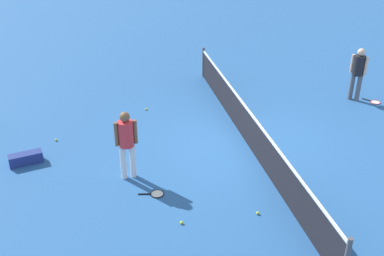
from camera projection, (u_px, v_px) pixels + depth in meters
The scene contains 11 objects.
ground_plane at pixel (248, 144), 12.24m from camera, with size 40.00×40.00×0.00m, color #265693.
court_net at pixel (249, 128), 12.00m from camera, with size 10.09×0.09×1.07m.
player_near_side at pixel (126, 140), 10.41m from camera, with size 0.36×0.52×1.70m.
player_far_side at pixel (358, 70), 14.29m from camera, with size 0.48×0.48×1.70m.
tennis_racket_near_player at pixel (156, 194), 10.27m from camera, with size 0.37×0.60×0.03m.
tennis_racket_far_player at pixel (374, 102), 14.58m from camera, with size 0.57×0.49×0.03m.
tennis_ball_near_player at pixel (146, 109), 14.07m from camera, with size 0.07×0.07×0.07m, color #C6E033.
tennis_ball_by_net at pixel (182, 223), 9.37m from camera, with size 0.07×0.07×0.07m, color #C6E033.
tennis_ball_midcourt at pixel (258, 213), 9.64m from camera, with size 0.07×0.07×0.07m, color #C6E033.
tennis_ball_baseline at pixel (56, 140), 12.38m from camera, with size 0.07×0.07×0.07m, color #C6E033.
equipment_bag at pixel (27, 158), 11.36m from camera, with size 0.45×0.84×0.28m.
Camera 1 is at (10.03, -3.73, 6.13)m, focal length 43.16 mm.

